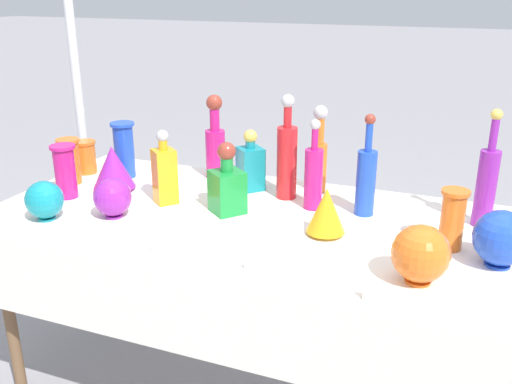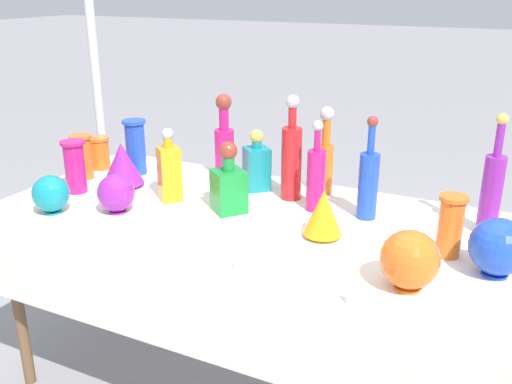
# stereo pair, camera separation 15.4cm
# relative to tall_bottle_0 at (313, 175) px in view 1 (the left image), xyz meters

# --- Properties ---
(display_table) EXTENTS (1.93, 0.91, 0.76)m
(display_table) POSITION_rel_tall_bottle_0_xyz_m (-0.16, -0.20, -0.19)
(display_table) COLOR white
(display_table) RESTS_ON ground
(tall_bottle_0) EXTENTS (0.07, 0.07, 0.34)m
(tall_bottle_0) POSITION_rel_tall_bottle_0_xyz_m (0.00, 0.00, 0.00)
(tall_bottle_0) COLOR #C61972
(tall_bottle_0) RESTS_ON display_table
(tall_bottle_1) EXTENTS (0.08, 0.08, 0.36)m
(tall_bottle_1) POSITION_rel_tall_bottle_0_xyz_m (-0.48, 0.19, 0.02)
(tall_bottle_1) COLOR #C61972
(tall_bottle_1) RESTS_ON display_table
(tall_bottle_2) EXTENTS (0.06, 0.06, 0.35)m
(tall_bottle_2) POSITION_rel_tall_bottle_0_xyz_m (-0.03, 0.19, 0.02)
(tall_bottle_2) COLOR orange
(tall_bottle_2) RESTS_ON display_table
(tall_bottle_3) EXTENTS (0.07, 0.07, 0.37)m
(tall_bottle_3) POSITION_rel_tall_bottle_0_xyz_m (0.19, 0.01, 0.01)
(tall_bottle_3) COLOR blue
(tall_bottle_3) RESTS_ON display_table
(tall_bottle_4) EXTENTS (0.08, 0.08, 0.40)m
(tall_bottle_4) POSITION_rel_tall_bottle_0_xyz_m (-0.13, 0.07, 0.03)
(tall_bottle_4) COLOR red
(tall_bottle_4) RESTS_ON display_table
(tall_bottle_5) EXTENTS (0.07, 0.07, 0.41)m
(tall_bottle_5) POSITION_rel_tall_bottle_0_xyz_m (0.59, 0.06, 0.03)
(tall_bottle_5) COLOR purple
(tall_bottle_5) RESTS_ON display_table
(square_decanter_0) EXTENTS (0.11, 0.11, 0.28)m
(square_decanter_0) POSITION_rel_tall_bottle_0_xyz_m (-0.53, -0.15, -0.01)
(square_decanter_0) COLOR orange
(square_decanter_0) RESTS_ON display_table
(square_decanter_1) EXTENTS (0.13, 0.13, 0.25)m
(square_decanter_1) POSITION_rel_tall_bottle_0_xyz_m (-0.29, 0.10, -0.03)
(square_decanter_1) COLOR teal
(square_decanter_1) RESTS_ON display_table
(square_decanter_2) EXTENTS (0.15, 0.15, 0.26)m
(square_decanter_2) POSITION_rel_tall_bottle_0_xyz_m (-0.28, -0.15, -0.03)
(square_decanter_2) COLOR #198C38
(square_decanter_2) RESTS_ON display_table
(slender_vase_0) EXTENTS (0.10, 0.10, 0.21)m
(slender_vase_0) POSITION_rel_tall_bottle_0_xyz_m (-0.92, -0.24, -0.02)
(slender_vase_0) COLOR #C61972
(slender_vase_0) RESTS_ON display_table
(slender_vase_1) EXTENTS (0.09, 0.09, 0.14)m
(slender_vase_1) POSITION_rel_tall_bottle_0_xyz_m (-1.04, 0.04, -0.05)
(slender_vase_1) COLOR orange
(slender_vase_1) RESTS_ON display_table
(slender_vase_2) EXTENTS (0.10, 0.10, 0.24)m
(slender_vase_2) POSITION_rel_tall_bottle_0_xyz_m (-0.85, 0.05, -0.00)
(slender_vase_2) COLOR blue
(slender_vase_2) RESTS_ON display_table
(slender_vase_3) EXTENTS (0.09, 0.09, 0.19)m
(slender_vase_3) POSITION_rel_tall_bottle_0_xyz_m (-1.01, -0.10, -0.03)
(slender_vase_3) COLOR orange
(slender_vase_3) RESTS_ON display_table
(slender_vase_4) EXTENTS (0.09, 0.09, 0.20)m
(slender_vase_4) POSITION_rel_tall_bottle_0_xyz_m (0.50, -0.17, -0.02)
(slender_vase_4) COLOR orange
(slender_vase_4) RESTS_ON display_table
(fluted_vase_0) EXTENTS (0.13, 0.13, 0.16)m
(fluted_vase_0) POSITION_rel_tall_bottle_0_xyz_m (0.11, -0.21, -0.04)
(fluted_vase_0) COLOR orange
(fluted_vase_0) RESTS_ON display_table
(fluted_vase_1) EXTENTS (0.17, 0.17, 0.18)m
(fluted_vase_1) POSITION_rel_tall_bottle_0_xyz_m (-0.80, -0.10, -0.03)
(fluted_vase_1) COLOR purple
(fluted_vase_1) RESTS_ON display_table
(round_bowl_0) EXTENTS (0.14, 0.14, 0.14)m
(round_bowl_0) POSITION_rel_tall_bottle_0_xyz_m (-0.64, -0.34, -0.05)
(round_bowl_0) COLOR purple
(round_bowl_0) RESTS_ON display_table
(round_bowl_1) EXTENTS (0.16, 0.16, 0.17)m
(round_bowl_1) POSITION_rel_tall_bottle_0_xyz_m (0.43, -0.43, -0.04)
(round_bowl_1) COLOR orange
(round_bowl_1) RESTS_ON display_table
(round_bowl_2) EXTENTS (0.13, 0.13, 0.14)m
(round_bowl_2) POSITION_rel_tall_bottle_0_xyz_m (-0.84, -0.45, -0.06)
(round_bowl_2) COLOR teal
(round_bowl_2) RESTS_ON display_table
(round_bowl_3) EXTENTS (0.16, 0.16, 0.17)m
(round_bowl_3) POSITION_rel_tall_bottle_0_xyz_m (0.64, -0.24, -0.04)
(round_bowl_3) COLOR blue
(round_bowl_3) RESTS_ON display_table
(price_tag_left) EXTENTS (0.06, 0.02, 0.04)m
(price_tag_left) POSITION_rel_tall_bottle_0_xyz_m (-0.33, -0.55, -0.11)
(price_tag_left) COLOR white
(price_tag_left) RESTS_ON display_table
(price_tag_center) EXTENTS (0.06, 0.02, 0.04)m
(price_tag_center) POSITION_rel_tall_bottle_0_xyz_m (-0.02, -0.53, -0.11)
(price_tag_center) COLOR white
(price_tag_center) RESTS_ON display_table
(price_tag_right) EXTENTS (0.05, 0.02, 0.04)m
(price_tag_right) POSITION_rel_tall_bottle_0_xyz_m (0.33, -0.57, -0.11)
(price_tag_right) COLOR white
(price_tag_right) RESTS_ON display_table
(canopy_pole) EXTENTS (0.18, 0.18, 2.21)m
(canopy_pole) POSITION_rel_tall_bottle_0_xyz_m (-1.29, 0.34, -0.04)
(canopy_pole) COLOR silver
(canopy_pole) RESTS_ON ground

